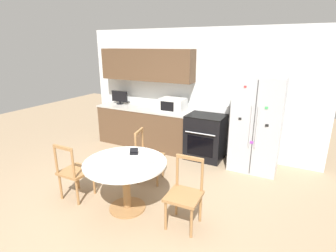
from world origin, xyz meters
name	(u,v)px	position (x,y,z in m)	size (l,w,h in m)	color
ground_plane	(125,209)	(0.00, 0.00, 0.00)	(14.00, 14.00, 0.00)	#9E8466
back_wall	(182,84)	(-0.30, 2.59, 1.45)	(5.20, 0.44, 2.60)	silver
kitchen_counter	(145,127)	(-1.09, 2.29, 0.45)	(2.24, 0.64, 0.90)	brown
refrigerator	(257,124)	(1.39, 2.23, 0.88)	(0.85, 0.73, 1.75)	#B2B5BA
oven_range	(206,136)	(0.41, 2.26, 0.47)	(0.74, 0.68, 1.08)	black
microwave	(173,105)	(-0.36, 2.29, 1.04)	(0.53, 0.36, 0.28)	white
countertop_tv	(120,97)	(-1.82, 2.36, 1.07)	(0.42, 0.16, 0.32)	black
dining_table	(126,172)	(0.02, 0.04, 0.58)	(1.14, 1.14, 0.73)	white
dining_chair_far	(149,157)	(-0.13, 0.89, 0.43)	(0.51, 0.51, 0.90)	#9E7042
dining_chair_right	(185,195)	(0.89, 0.10, 0.43)	(0.44, 0.44, 0.90)	#9E7042
dining_chair_left	(75,172)	(-0.84, -0.09, 0.43)	(0.42, 0.42, 0.90)	#9E7042
candle_glass	(118,160)	(-0.05, -0.04, 0.77)	(0.09, 0.09, 0.08)	silver
folded_napkin	(148,161)	(0.32, 0.15, 0.76)	(0.19, 0.13, 0.05)	beige
wallet	(134,152)	(-0.03, 0.33, 0.76)	(0.17, 0.17, 0.07)	black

